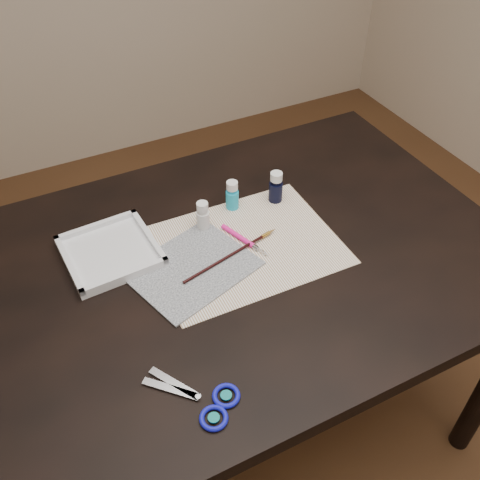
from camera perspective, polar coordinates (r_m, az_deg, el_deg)
name	(u,v)px	position (r m, az deg, el deg)	size (l,w,h in m)	color
ground	(240,418)	(1.88, 0.00, -18.47)	(3.50, 3.50, 0.02)	#422614
table	(240,349)	(1.56, 0.00, -11.59)	(1.30, 0.90, 0.75)	black
paper	(243,246)	(1.30, 0.37, -0.66)	(0.45, 0.34, 0.00)	white
canvas	(192,268)	(1.24, -5.17, -3.00)	(0.27, 0.22, 0.00)	black
paint_bottle_white	(203,216)	(1.32, -3.98, 2.58)	(0.03, 0.03, 0.08)	white
paint_bottle_cyan	(232,195)	(1.38, -0.84, 4.80)	(0.03, 0.03, 0.08)	#19AAD1
paint_bottle_navy	(276,187)	(1.41, 3.84, 5.66)	(0.04, 0.04, 0.09)	black
paintbrush	(232,254)	(1.26, -0.85, -1.52)	(0.28, 0.01, 0.01)	black
craft_knife	(245,241)	(1.30, 0.57, -0.08)	(0.16, 0.01, 0.01)	#FF1E95
scissors	(188,397)	(1.04, -5.61, -16.29)	(0.21, 0.10, 0.01)	silver
palette_tray	(110,251)	(1.30, -13.66, -1.18)	(0.21, 0.21, 0.03)	white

